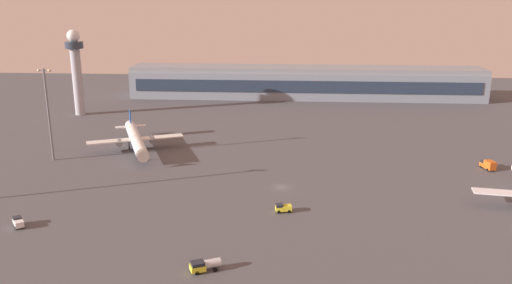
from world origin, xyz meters
TOP-DOWN VIEW (x-y plane):
  - ground_plane at (0.00, 0.00)m, footprint 416.00×416.00m
  - terminal_building at (9.96, 134.52)m, footprint 184.98×22.40m
  - control_tower at (-94.78, 87.25)m, footprint 8.00×8.00m
  - airplane_taxiway_distant at (-52.55, 33.11)m, footprint 32.81×41.58m
  - maintenance_van at (-63.04, -30.54)m, footprint 4.09×4.47m
  - fuel_truck at (-14.59, -48.15)m, footprint 6.60×4.53m
  - baggage_tractor at (0.92, -17.51)m, footprint 4.40×2.59m
  - catering_truck at (65.89, 20.57)m, footprint 3.69×6.06m
  - apron_light_east at (-77.41, 20.51)m, footprint 4.80×0.90m

SIDE VIEW (x-z plane):
  - ground_plane at x=0.00m, z-range 0.00..0.00m
  - maintenance_van at x=-63.04m, z-range 0.05..2.30m
  - baggage_tractor at x=0.92m, z-range 0.05..2.30m
  - fuel_truck at x=-14.59m, z-range 0.19..2.54m
  - catering_truck at x=65.89m, z-range 0.05..3.10m
  - airplane_taxiway_distant at x=-52.55m, z-range -1.36..9.82m
  - terminal_building at x=9.96m, z-range -0.11..16.29m
  - apron_light_east at x=-77.41m, z-range 1.90..32.86m
  - control_tower at x=-94.78m, z-range 2.99..41.60m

